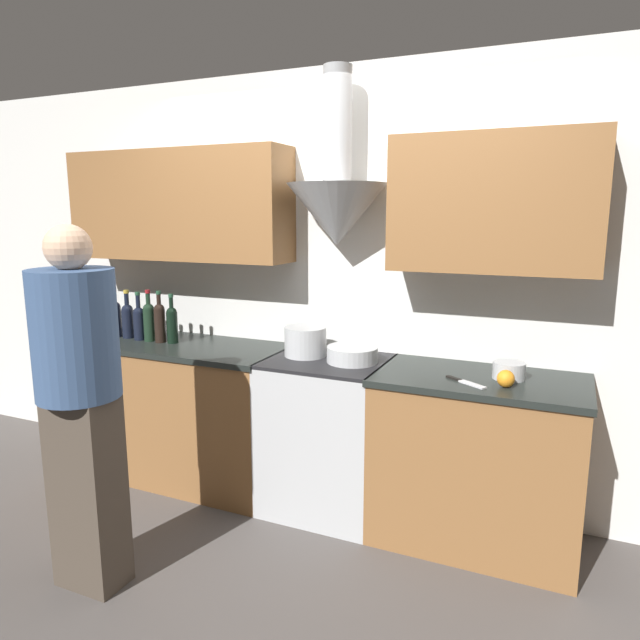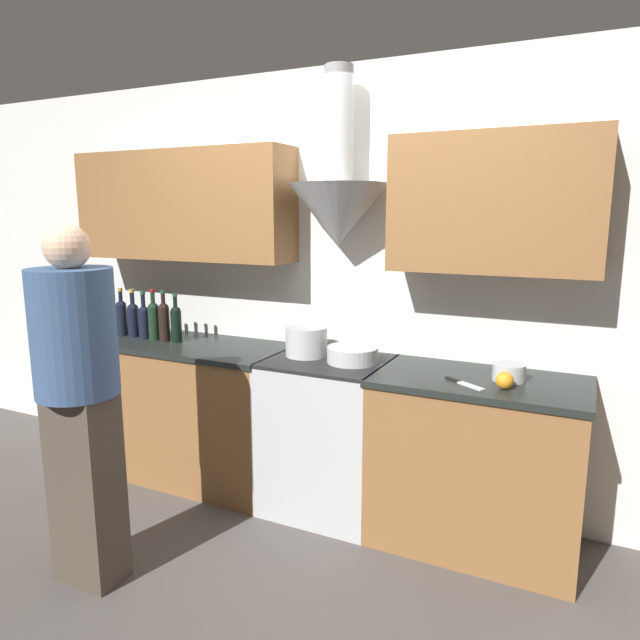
% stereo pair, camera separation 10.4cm
% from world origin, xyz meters
% --- Properties ---
extents(ground_plane, '(12.00, 12.00, 0.00)m').
position_xyz_m(ground_plane, '(0.00, 0.00, 0.00)').
color(ground_plane, '#4C4744').
extents(wall_back, '(8.40, 0.58, 2.60)m').
position_xyz_m(wall_back, '(-0.09, 0.60, 1.48)').
color(wall_back, white).
rests_on(wall_back, ground_plane).
extents(counter_left, '(1.59, 0.62, 0.92)m').
position_xyz_m(counter_left, '(-1.12, 0.34, 0.46)').
color(counter_left, brown).
rests_on(counter_left, ground_plane).
extents(counter_right, '(1.08, 0.62, 0.92)m').
position_xyz_m(counter_right, '(0.87, 0.34, 0.46)').
color(counter_right, brown).
rests_on(counter_right, ground_plane).
extents(stove_range, '(0.68, 0.60, 0.92)m').
position_xyz_m(stove_range, '(0.00, 0.34, 0.46)').
color(stove_range, '#B7BABC').
rests_on(stove_range, ground_plane).
extents(wine_bottle_0, '(0.07, 0.07, 0.36)m').
position_xyz_m(wine_bottle_0, '(-1.83, 0.32, 1.06)').
color(wine_bottle_0, black).
rests_on(wine_bottle_0, counter_left).
extents(wine_bottle_1, '(0.08, 0.08, 0.35)m').
position_xyz_m(wine_bottle_1, '(-1.74, 0.32, 1.06)').
color(wine_bottle_1, black).
rests_on(wine_bottle_1, counter_left).
extents(wine_bottle_2, '(0.07, 0.07, 0.34)m').
position_xyz_m(wine_bottle_2, '(-1.65, 0.31, 1.06)').
color(wine_bottle_2, black).
rests_on(wine_bottle_2, counter_left).
extents(wine_bottle_3, '(0.07, 0.07, 0.33)m').
position_xyz_m(wine_bottle_3, '(-1.56, 0.32, 1.06)').
color(wine_bottle_3, black).
rests_on(wine_bottle_3, counter_left).
extents(wine_bottle_4, '(0.08, 0.08, 0.33)m').
position_xyz_m(wine_bottle_4, '(-1.46, 0.33, 1.05)').
color(wine_bottle_4, black).
rests_on(wine_bottle_4, counter_left).
extents(wine_bottle_5, '(0.08, 0.08, 0.32)m').
position_xyz_m(wine_bottle_5, '(-1.35, 0.31, 1.05)').
color(wine_bottle_5, black).
rests_on(wine_bottle_5, counter_left).
extents(wine_bottle_6, '(0.08, 0.08, 0.34)m').
position_xyz_m(wine_bottle_6, '(-1.26, 0.31, 1.06)').
color(wine_bottle_6, black).
rests_on(wine_bottle_6, counter_left).
extents(wine_bottle_7, '(0.07, 0.07, 0.34)m').
position_xyz_m(wine_bottle_7, '(-1.17, 0.31, 1.06)').
color(wine_bottle_7, black).
rests_on(wine_bottle_7, counter_left).
extents(wine_bottle_8, '(0.07, 0.07, 0.32)m').
position_xyz_m(wine_bottle_8, '(-1.09, 0.32, 1.05)').
color(wine_bottle_8, black).
rests_on(wine_bottle_8, counter_left).
extents(stock_pot, '(0.25, 0.25, 0.17)m').
position_xyz_m(stock_pot, '(-0.15, 0.37, 1.01)').
color(stock_pot, '#B7BABC').
rests_on(stock_pot, stove_range).
extents(mixing_bowl, '(0.29, 0.29, 0.09)m').
position_xyz_m(mixing_bowl, '(0.15, 0.34, 0.96)').
color(mixing_bowl, '#B7BABC').
rests_on(mixing_bowl, stove_range).
extents(orange_fruit, '(0.09, 0.09, 0.09)m').
position_xyz_m(orange_fruit, '(1.00, 0.20, 0.96)').
color(orange_fruit, orange).
rests_on(orange_fruit, counter_right).
extents(saucepan, '(0.16, 0.16, 0.09)m').
position_xyz_m(saucepan, '(1.00, 0.36, 0.96)').
color(saucepan, '#B7BABC').
rests_on(saucepan, counter_right).
extents(chefs_knife, '(0.22, 0.16, 0.01)m').
position_xyz_m(chefs_knife, '(0.81, 0.19, 0.92)').
color(chefs_knife, silver).
rests_on(chefs_knife, counter_right).
extents(person_foreground_left, '(0.37, 0.37, 1.71)m').
position_xyz_m(person_foreground_left, '(-0.74, -0.78, 0.94)').
color(person_foreground_left, '#473D33').
rests_on(person_foreground_left, ground_plane).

